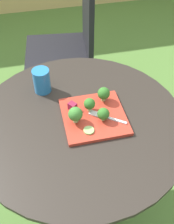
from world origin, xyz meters
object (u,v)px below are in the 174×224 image
salad_plate (94,117)px  drinking_glass (42,82)px  fork (104,116)px  patio_chair (71,40)px

salad_plate → drinking_glass: drinking_glass is taller
salad_plate → fork: fork is taller
drinking_glass → fork: size_ratio=0.79×
patio_chair → drinking_glass: size_ratio=8.41×
salad_plate → drinking_glass: 0.28m
patio_chair → fork: 0.92m
patio_chair → drinking_glass: bearing=-109.8°
patio_chair → fork: size_ratio=6.67×
drinking_glass → fork: 0.31m
drinking_glass → patio_chair: bearing=70.2°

